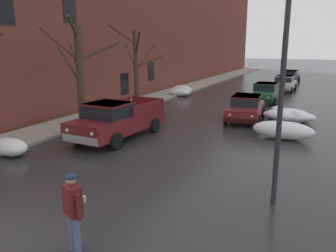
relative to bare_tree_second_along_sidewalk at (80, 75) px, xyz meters
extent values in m
cube|color=gray|center=(-1.38, 8.58, -2.74)|extent=(2.52, 80.00, 0.13)
cube|color=brown|center=(-3.14, 8.58, 2.93)|extent=(0.60, 80.00, 11.46)
cube|color=black|center=(-2.85, 8.62, -1.48)|extent=(0.08, 1.10, 1.60)
cube|color=black|center=(-2.85, 12.89, -0.83)|extent=(0.08, 1.10, 1.60)
cube|color=black|center=(-2.85, 2.90, 3.45)|extent=(0.08, 1.10, 1.60)
cube|color=black|center=(-2.85, -1.64, 3.15)|extent=(0.08, 1.10, 1.60)
ellipsoid|color=white|center=(0.07, -4.59, -2.46)|extent=(1.70, 1.05, 0.69)
ellipsoid|color=white|center=(-0.12, -4.51, -2.46)|extent=(0.82, 0.68, 0.68)
ellipsoid|color=white|center=(9.50, 2.50, -2.38)|extent=(2.75, 1.08, 0.84)
ellipsoid|color=white|center=(10.00, 2.51, -2.44)|extent=(0.86, 0.72, 0.72)
ellipsoid|color=white|center=(9.40, 2.63, -2.48)|extent=(0.77, 0.64, 0.64)
ellipsoid|color=white|center=(-0.12, 12.82, -2.48)|extent=(1.92, 1.10, 0.64)
ellipsoid|color=white|center=(-0.06, 12.63, -2.50)|extent=(0.72, 0.60, 0.60)
ellipsoid|color=white|center=(-0.33, 12.68, -2.54)|extent=(0.62, 0.52, 0.52)
ellipsoid|color=white|center=(9.32, 6.50, -2.48)|extent=(2.89, 1.31, 0.64)
ellipsoid|color=white|center=(9.03, 6.73, -2.60)|extent=(0.48, 0.40, 0.40)
ellipsoid|color=white|center=(9.76, 6.26, -2.44)|extent=(0.86, 0.71, 0.71)
ellipsoid|color=white|center=(-0.06, 13.25, -2.36)|extent=(1.76, 1.09, 0.88)
ellipsoid|color=white|center=(0.12, 13.11, -2.52)|extent=(0.67, 0.56, 0.56)
ellipsoid|color=white|center=(9.22, 7.28, -2.50)|extent=(2.34, 1.44, 0.60)
ellipsoid|color=white|center=(8.58, 7.31, -2.45)|extent=(0.83, 0.69, 0.69)
cylinder|color=#423323|center=(0.03, -0.01, -0.21)|extent=(0.37, 0.37, 5.17)
cylinder|color=#423323|center=(0.24, -0.56, 2.22)|extent=(0.57, 1.23, 1.07)
cylinder|color=#423323|center=(-0.61, 0.48, 0.72)|extent=(1.42, 1.11, 1.56)
cylinder|color=#423323|center=(-0.56, -0.64, 1.45)|extent=(1.30, 1.37, 1.68)
cylinder|color=#423323|center=(-0.76, 0.20, 0.41)|extent=(1.70, 0.55, 1.82)
cylinder|color=#423323|center=(0.83, 0.58, 1.13)|extent=(1.70, 1.29, 0.95)
cylinder|color=#423323|center=(0.03, 5.46, -0.26)|extent=(0.29, 0.29, 5.08)
cylinder|color=#423323|center=(0.35, 6.16, 0.66)|extent=(0.76, 1.51, 1.71)
cylinder|color=#423323|center=(-0.71, 6.03, 0.80)|extent=(1.57, 1.25, 1.65)
cylinder|color=#423323|center=(0.89, 5.76, 0.42)|extent=(1.77, 0.68, 0.85)
cylinder|color=#423323|center=(-0.25, 4.44, 2.02)|extent=(0.67, 2.11, 1.14)
cylinder|color=#423323|center=(0.53, 4.87, 1.53)|extent=(1.13, 1.31, 1.40)
cube|color=maroon|center=(2.51, -0.48, -2.06)|extent=(2.26, 5.41, 0.76)
cube|color=black|center=(2.47, -1.23, -1.36)|extent=(1.83, 1.79, 0.64)
cube|color=maroon|center=(2.47, -1.23, -1.08)|extent=(1.88, 1.84, 0.08)
cube|color=maroon|center=(3.51, 0.53, -1.46)|extent=(0.23, 2.55, 0.44)
cube|color=maroon|center=(1.63, 0.63, -1.46)|extent=(0.23, 2.55, 0.44)
cube|color=maroon|center=(2.65, 2.12, -1.46)|extent=(1.89, 0.20, 0.44)
cube|color=#B7B7BC|center=(2.38, -3.08, -2.26)|extent=(1.89, 0.22, 0.32)
sphere|color=white|center=(3.02, -3.15, -1.94)|extent=(0.16, 0.16, 0.16)
sphere|color=white|center=(1.73, -3.08, -1.94)|extent=(0.16, 0.16, 0.16)
cylinder|color=black|center=(3.44, -2.13, -2.44)|extent=(0.26, 0.73, 0.72)
cylinder|color=black|center=(1.42, -2.02, -2.44)|extent=(0.26, 0.73, 0.72)
cylinder|color=black|center=(3.61, 1.05, -2.44)|extent=(0.26, 0.73, 0.72)
cylinder|color=black|center=(1.59, 1.16, -2.44)|extent=(0.26, 0.73, 0.72)
cube|color=maroon|center=(7.04, 5.72, -2.20)|extent=(2.14, 4.37, 0.60)
cube|color=black|center=(7.02, 5.93, -1.64)|extent=(1.70, 2.33, 0.52)
cube|color=maroon|center=(7.02, 5.93, -1.41)|extent=(1.74, 2.38, 0.06)
cube|color=black|center=(7.25, 3.67, -2.38)|extent=(1.70, 0.29, 0.22)
cube|color=black|center=(6.84, 7.77, -2.38)|extent=(1.70, 0.29, 0.22)
cylinder|color=black|center=(8.06, 4.51, -2.50)|extent=(0.24, 0.61, 0.60)
cylinder|color=black|center=(6.29, 4.33, -2.50)|extent=(0.24, 0.61, 0.60)
cylinder|color=black|center=(7.80, 7.11, -2.50)|extent=(0.24, 0.61, 0.60)
cylinder|color=black|center=(6.03, 6.94, -2.50)|extent=(0.24, 0.61, 0.60)
sphere|color=silver|center=(7.81, 3.70, -2.12)|extent=(0.14, 0.14, 0.14)
sphere|color=silver|center=(6.69, 3.59, -2.12)|extent=(0.14, 0.14, 0.14)
cube|color=#1E5633|center=(6.95, 12.66, -2.20)|extent=(1.81, 4.20, 0.60)
cube|color=black|center=(6.96, 12.87, -1.64)|extent=(1.53, 2.19, 0.52)
cube|color=#1E5633|center=(6.96, 12.87, -1.41)|extent=(1.57, 2.23, 0.06)
cube|color=black|center=(6.93, 10.63, -2.38)|extent=(1.71, 0.14, 0.22)
cube|color=black|center=(6.98, 14.70, -2.38)|extent=(1.71, 0.14, 0.22)
cylinder|color=black|center=(7.83, 11.36, -2.50)|extent=(0.19, 0.60, 0.60)
cylinder|color=black|center=(6.04, 11.38, -2.50)|extent=(0.19, 0.60, 0.60)
cylinder|color=black|center=(7.87, 13.94, -2.50)|extent=(0.19, 0.60, 0.60)
cylinder|color=black|center=(6.08, 13.97, -2.50)|extent=(0.19, 0.60, 0.60)
sphere|color=silver|center=(7.49, 10.59, -2.12)|extent=(0.14, 0.14, 0.14)
sphere|color=silver|center=(6.36, 10.61, -2.12)|extent=(0.14, 0.14, 0.14)
cube|color=silver|center=(7.45, 19.54, -2.20)|extent=(1.82, 4.11, 0.60)
cube|color=black|center=(7.46, 19.74, -1.64)|extent=(1.51, 2.16, 0.52)
cube|color=silver|center=(7.46, 19.74, -1.41)|extent=(1.54, 2.21, 0.06)
cube|color=slate|center=(7.37, 17.57, -2.38)|extent=(1.62, 0.19, 0.22)
cube|color=slate|center=(7.53, 21.51, -2.38)|extent=(1.62, 0.19, 0.22)
cylinder|color=black|center=(8.24, 18.25, -2.50)|extent=(0.20, 0.61, 0.60)
cylinder|color=black|center=(6.55, 18.32, -2.50)|extent=(0.20, 0.61, 0.60)
cylinder|color=black|center=(8.35, 20.76, -2.50)|extent=(0.20, 0.61, 0.60)
cylinder|color=black|center=(6.65, 20.83, -2.50)|extent=(0.20, 0.61, 0.60)
sphere|color=silver|center=(7.90, 17.51, -2.12)|extent=(0.14, 0.14, 0.14)
sphere|color=silver|center=(6.83, 17.56, -2.12)|extent=(0.14, 0.14, 0.14)
cube|color=black|center=(7.11, 26.69, -2.20)|extent=(1.96, 4.00, 0.60)
cube|color=black|center=(7.12, 26.89, -1.64)|extent=(1.61, 2.11, 0.52)
cube|color=black|center=(7.12, 26.89, -1.41)|extent=(1.65, 2.15, 0.06)
cube|color=black|center=(7.01, 24.79, -2.38)|extent=(1.72, 0.22, 0.22)
cube|color=black|center=(7.22, 28.59, -2.38)|extent=(1.72, 0.22, 0.22)
cylinder|color=black|center=(7.94, 25.43, -2.50)|extent=(0.21, 0.61, 0.60)
cylinder|color=black|center=(6.15, 25.53, -2.50)|extent=(0.21, 0.61, 0.60)
cylinder|color=black|center=(8.07, 27.85, -2.50)|extent=(0.21, 0.61, 0.60)
cylinder|color=black|center=(6.29, 27.95, -2.50)|extent=(0.21, 0.61, 0.60)
sphere|color=silver|center=(7.57, 24.73, -2.12)|extent=(0.14, 0.14, 0.14)
sphere|color=silver|center=(6.44, 24.79, -2.12)|extent=(0.14, 0.14, 0.14)
cylinder|color=slate|center=(6.61, -8.60, -2.37)|extent=(0.20, 0.20, 0.86)
cylinder|color=slate|center=(6.80, -8.68, -2.37)|extent=(0.20, 0.20, 0.86)
cube|color=#5B1919|center=(6.70, -8.64, -1.62)|extent=(0.49, 0.41, 0.64)
cylinder|color=#5B1919|center=(6.47, -8.53, -1.68)|extent=(0.15, 0.15, 0.56)
cylinder|color=#5B1919|center=(6.94, -8.74, -1.68)|extent=(0.15, 0.15, 0.56)
sphere|color=tan|center=(6.70, -8.64, -1.16)|extent=(0.22, 0.22, 0.22)
ellipsoid|color=#1E2D4C|center=(6.70, -8.64, -1.12)|extent=(0.23, 0.23, 0.17)
cylinder|color=beige|center=(6.92, -8.54, -1.60)|extent=(0.11, 0.11, 0.11)
cylinder|color=silver|center=(6.92, -8.54, -1.54)|extent=(0.11, 0.11, 0.02)
cylinder|color=#B21E19|center=(-0.07, 0.37, -2.53)|extent=(0.22, 0.22, 0.55)
sphere|color=#B21E19|center=(-0.07, 0.37, -2.20)|extent=(0.21, 0.21, 0.21)
cylinder|color=#B21E19|center=(-0.23, 0.37, -2.50)|extent=(0.10, 0.09, 0.09)
cylinder|color=#B21E19|center=(0.09, 0.37, -2.50)|extent=(0.10, 0.09, 0.09)
cylinder|color=#28282D|center=(10.15, -4.53, 0.40)|extent=(0.14, 0.14, 6.41)
camera|label=1|loc=(11.24, -13.72, 1.50)|focal=36.99mm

